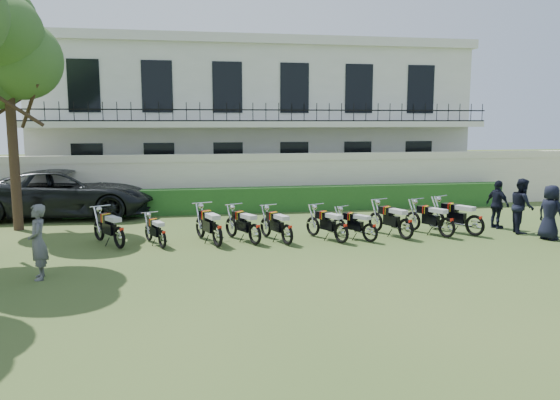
{
  "coord_description": "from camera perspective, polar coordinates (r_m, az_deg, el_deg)",
  "views": [
    {
      "loc": [
        -3.48,
        -14.32,
        3.63
      ],
      "look_at": [
        -0.67,
        1.51,
        1.3
      ],
      "focal_mm": 35.0,
      "sensor_mm": 36.0,
      "label": 1
    }
  ],
  "objects": [
    {
      "name": "motorcycle_9",
      "position": [
        18.3,
        19.73,
        -2.0
      ],
      "size": [
        1.14,
        1.89,
        1.15
      ],
      "rotation": [
        0.0,
        0.0,
        0.52
      ],
      "color": "black",
      "rests_on": "ground"
    },
    {
      "name": "motorcycle_1",
      "position": [
        15.96,
        -12.21,
        -3.55
      ],
      "size": [
        0.78,
        1.59,
        0.92
      ],
      "rotation": [
        0.0,
        0.0,
        0.39
      ],
      "color": "black",
      "rests_on": "ground"
    },
    {
      "name": "perimeter_wall",
      "position": [
        22.72,
        -1.21,
        2.02
      ],
      "size": [
        30.0,
        0.35,
        2.3
      ],
      "color": "#EFE1C9",
      "rests_on": "ground"
    },
    {
      "name": "motorcycle_8",
      "position": [
        17.77,
        17.05,
        -2.26
      ],
      "size": [
        0.99,
        1.86,
        1.1
      ],
      "rotation": [
        0.0,
        0.0,
        0.44
      ],
      "color": "black",
      "rests_on": "ground"
    },
    {
      "name": "motorcycle_3",
      "position": [
        16.04,
        -2.64,
        -3.04
      ],
      "size": [
        0.98,
        1.82,
        1.08
      ],
      "rotation": [
        0.0,
        0.0,
        0.45
      ],
      "color": "black",
      "rests_on": "ground"
    },
    {
      "name": "motorcycle_4",
      "position": [
        16.02,
        0.76,
        -3.1
      ],
      "size": [
        0.84,
        1.84,
        1.05
      ],
      "rotation": [
        0.0,
        0.0,
        0.35
      ],
      "color": "black",
      "rests_on": "ground"
    },
    {
      "name": "hedge",
      "position": [
        22.2,
        1.66,
        0.13
      ],
      "size": [
        18.0,
        0.6,
        1.0
      ],
      "primitive_type": "cube",
      "color": "#214D1B",
      "rests_on": "ground"
    },
    {
      "name": "motorcycle_7",
      "position": [
        17.19,
        13.04,
        -2.43
      ],
      "size": [
        0.92,
        1.94,
        1.11
      ],
      "rotation": [
        0.0,
        0.0,
        0.37
      ],
      "color": "black",
      "rests_on": "ground"
    },
    {
      "name": "officer_4",
      "position": [
        19.45,
        23.95,
        -0.55
      ],
      "size": [
        0.92,
        1.05,
        1.8
      ],
      "primitive_type": "imported",
      "rotation": [
        0.0,
        0.0,
        1.24
      ],
      "color": "black",
      "rests_on": "ground"
    },
    {
      "name": "tree_west_near",
      "position": [
        20.2,
        -26.57,
        13.81
      ],
      "size": [
        3.4,
        3.2,
        7.9
      ],
      "color": "#473323",
      "rests_on": "ground"
    },
    {
      "name": "suv",
      "position": [
        22.3,
        -21.38,
        0.65
      ],
      "size": [
        6.72,
        3.42,
        1.82
      ],
      "primitive_type": "imported",
      "rotation": [
        0.0,
        0.0,
        1.51
      ],
      "color": "black",
      "rests_on": "ground"
    },
    {
      "name": "motorcycle_6",
      "position": [
        16.61,
        9.4,
        -2.91
      ],
      "size": [
        1.06,
        1.55,
        0.98
      ],
      "rotation": [
        0.0,
        0.0,
        0.58
      ],
      "color": "black",
      "rests_on": "ground"
    },
    {
      "name": "officer_3",
      "position": [
        18.75,
        26.4,
        -1.16
      ],
      "size": [
        0.75,
        0.95,
        1.7
      ],
      "primitive_type": "imported",
      "rotation": [
        0.0,
        0.0,
        1.85
      ],
      "color": "black",
      "rests_on": "ground"
    },
    {
      "name": "motorcycle_2",
      "position": [
        15.83,
        -6.56,
        -3.13
      ],
      "size": [
        0.86,
        2.03,
        1.14
      ],
      "rotation": [
        0.0,
        0.0,
        0.31
      ],
      "color": "black",
      "rests_on": "ground"
    },
    {
      "name": "inspector",
      "position": [
        13.76,
        -23.96,
        -4.04
      ],
      "size": [
        0.55,
        0.72,
        1.75
      ],
      "primitive_type": "imported",
      "rotation": [
        0.0,
        0.0,
        -1.35
      ],
      "color": "#5D5D62",
      "rests_on": "ground"
    },
    {
      "name": "building",
      "position": [
        28.49,
        -3.1,
        8.39
      ],
      "size": [
        20.4,
        9.6,
        7.4
      ],
      "color": "silver",
      "rests_on": "ground"
    },
    {
      "name": "motorcycle_5",
      "position": [
        16.34,
        6.44,
        -2.92
      ],
      "size": [
        0.98,
        1.76,
        1.05
      ],
      "rotation": [
        0.0,
        0.0,
        0.47
      ],
      "color": "black",
      "rests_on": "ground"
    },
    {
      "name": "officer_5",
      "position": [
        19.97,
        21.78,
        -0.44
      ],
      "size": [
        0.61,
        1.03,
        1.65
      ],
      "primitive_type": "imported",
      "rotation": [
        0.0,
        0.0,
        1.8
      ],
      "color": "black",
      "rests_on": "ground"
    },
    {
      "name": "ground",
      "position": [
        15.18,
        3.49,
        -5.62
      ],
      "size": [
        100.0,
        100.0,
        0.0
      ],
      "primitive_type": "plane",
      "color": "#2F4A1D",
      "rests_on": "ground"
    },
    {
      "name": "motorcycle_0",
      "position": [
        16.19,
        -16.46,
        -3.22
      ],
      "size": [
        1.14,
        1.78,
        1.1
      ],
      "rotation": [
        0.0,
        0.0,
        0.55
      ],
      "color": "black",
      "rests_on": "ground"
    }
  ]
}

